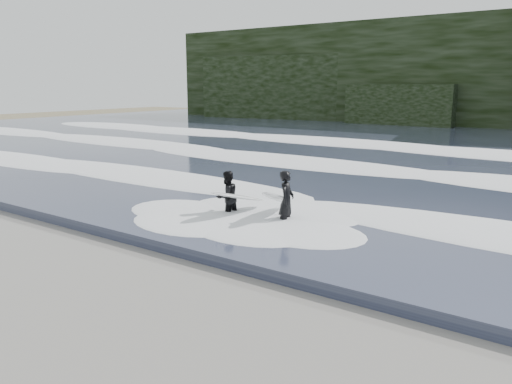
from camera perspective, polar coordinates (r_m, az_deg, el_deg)
ground at (r=10.32m, az=-21.46°, el=-11.50°), size 120.00×120.00×0.00m
sea at (r=35.20m, az=21.68°, el=5.07°), size 90.00×52.00×0.30m
headland at (r=51.69m, az=26.70°, el=12.06°), size 70.00×9.00×10.00m
foam_near at (r=16.59m, az=5.08°, el=-0.37°), size 60.00×3.20×0.20m
foam_mid at (r=22.82m, az=13.93°, el=2.83°), size 60.00×4.00×0.24m
foam_far at (r=31.31m, az=19.97°, el=4.97°), size 60.00×4.80×0.30m
surfer_left at (r=13.91m, az=3.22°, el=-0.90°), size 1.23×2.06×1.68m
surfer_right at (r=14.60m, az=-3.09°, el=-0.55°), size 1.21×2.20×1.54m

